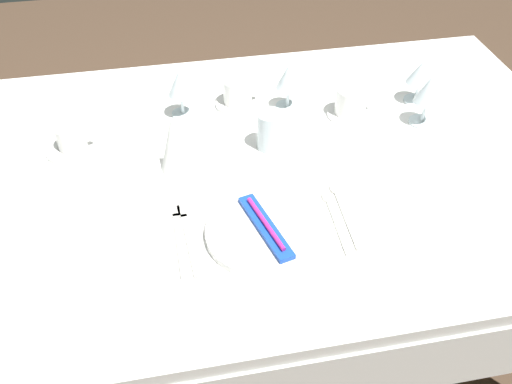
{
  "coord_description": "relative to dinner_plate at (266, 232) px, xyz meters",
  "views": [
    {
      "loc": [
        -0.18,
        -1.1,
        1.63
      ],
      "look_at": [
        0.0,
        -0.13,
        0.76
      ],
      "focal_mm": 39.87,
      "sensor_mm": 36.0,
      "label": 1
    }
  ],
  "objects": [
    {
      "name": "saucer_far",
      "position": [
        -0.43,
        0.39,
        -0.0
      ],
      "size": [
        0.14,
        0.14,
        0.01
      ],
      "primitive_type": "cylinder",
      "color": "white",
      "rests_on": "dining_table"
    },
    {
      "name": "saucer_left",
      "position": [
        0.02,
        0.52,
        -0.0
      ],
      "size": [
        0.13,
        0.13,
        0.01
      ],
      "primitive_type": "cylinder",
      "color": "white",
      "rests_on": "dining_table"
    },
    {
      "name": "dining_table",
      "position": [
        -0.0,
        0.25,
        -0.09
      ],
      "size": [
        1.8,
        1.11,
        0.74
      ],
      "color": "white",
      "rests_on": "ground"
    },
    {
      "name": "spoon_dessert",
      "position": [
        0.19,
        0.05,
        -0.01
      ],
      "size": [
        0.03,
        0.22,
        0.01
      ],
      "color": "beige",
      "rests_on": "dining_table"
    },
    {
      "name": "wine_glass_right",
      "position": [
        0.16,
        0.49,
        0.08
      ],
      "size": [
        0.07,
        0.07,
        0.13
      ],
      "color": "silver",
      "rests_on": "dining_table"
    },
    {
      "name": "spoon_soup",
      "position": [
        0.16,
        0.03,
        -0.01
      ],
      "size": [
        0.03,
        0.21,
        0.01
      ],
      "color": "beige",
      "rests_on": "dining_table"
    },
    {
      "name": "coffee_cup_far",
      "position": [
        -0.43,
        0.39,
        0.03
      ],
      "size": [
        0.09,
        0.07,
        0.06
      ],
      "color": "white",
      "rests_on": "saucer_far"
    },
    {
      "name": "ground_plane",
      "position": [
        -0.0,
        0.25,
        -0.75
      ],
      "size": [
        6.0,
        6.0,
        0.0
      ],
      "primitive_type": "plane",
      "color": "#4C3828"
    },
    {
      "name": "coffee_cup_left",
      "position": [
        0.03,
        0.52,
        0.04
      ],
      "size": [
        0.11,
        0.08,
        0.07
      ],
      "color": "white",
      "rests_on": "saucer_left"
    },
    {
      "name": "drink_tumbler",
      "position": [
        0.07,
        0.31,
        0.04
      ],
      "size": [
        0.07,
        0.07,
        0.1
      ],
      "color": "silver",
      "rests_on": "dining_table"
    },
    {
      "name": "fork_outer",
      "position": [
        -0.17,
        0.03,
        -0.01
      ],
      "size": [
        0.03,
        0.22,
        0.0
      ],
      "color": "beige",
      "rests_on": "dining_table"
    },
    {
      "name": "wine_glass_left",
      "position": [
        0.53,
        0.45,
        0.08
      ],
      "size": [
        0.07,
        0.07,
        0.13
      ],
      "color": "silver",
      "rests_on": "dining_table"
    },
    {
      "name": "dinner_plate",
      "position": [
        0.0,
        0.0,
        0.0
      ],
      "size": [
        0.26,
        0.26,
        0.02
      ],
      "primitive_type": "cylinder",
      "color": "white",
      "rests_on": "dining_table"
    },
    {
      "name": "napkin_folded",
      "position": [
        -0.17,
        0.27,
        0.07
      ],
      "size": [
        0.08,
        0.08,
        0.15
      ],
      "primitive_type": "cone",
      "color": "white",
      "rests_on": "dining_table"
    },
    {
      "name": "toothbrush_package",
      "position": [
        0.0,
        0.0,
        0.02
      ],
      "size": [
        0.09,
        0.21,
        0.02
      ],
      "color": "blue",
      "rests_on": "dinner_plate"
    },
    {
      "name": "wine_glass_far",
      "position": [
        0.51,
        0.34,
        0.09
      ],
      "size": [
        0.07,
        0.07,
        0.14
      ],
      "color": "silver",
      "rests_on": "dining_table"
    },
    {
      "name": "wine_glass_centre",
      "position": [
        -0.13,
        0.5,
        0.09
      ],
      "size": [
        0.07,
        0.07,
        0.14
      ],
      "color": "silver",
      "rests_on": "dining_table"
    },
    {
      "name": "fork_inner",
      "position": [
        -0.19,
        0.03,
        -0.01
      ],
      "size": [
        0.02,
        0.22,
        0.0
      ],
      "color": "beige",
      "rests_on": "dining_table"
    },
    {
      "name": "saucer_right",
      "position": [
        0.32,
        0.41,
        -0.0
      ],
      "size": [
        0.13,
        0.13,
        0.01
      ],
      "primitive_type": "cylinder",
      "color": "white",
      "rests_on": "dining_table"
    },
    {
      "name": "coffee_cup_right",
      "position": [
        0.32,
        0.41,
        0.04
      ],
      "size": [
        0.11,
        0.09,
        0.07
      ],
      "color": "white",
      "rests_on": "saucer_right"
    }
  ]
}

